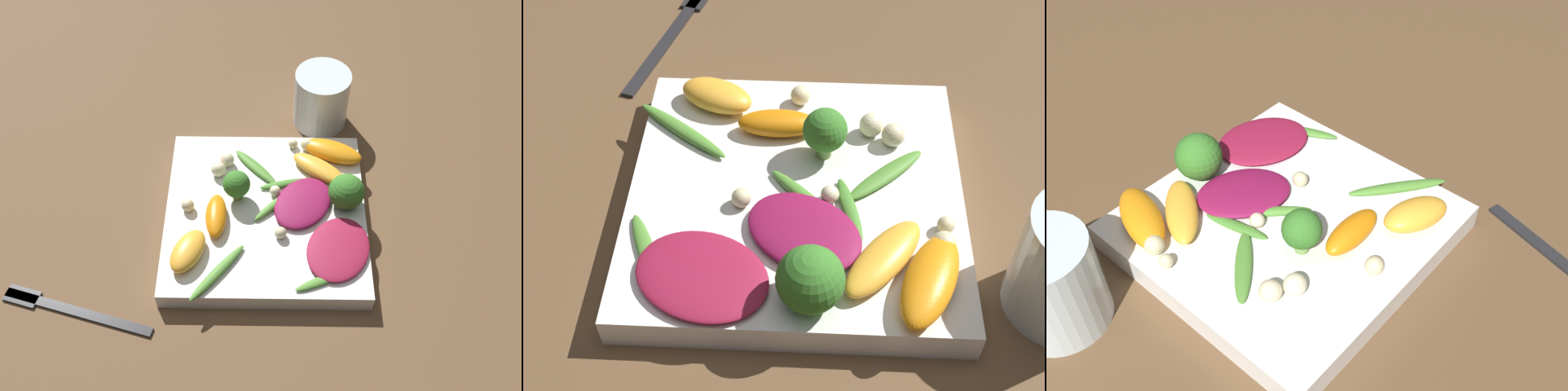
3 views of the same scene
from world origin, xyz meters
TOP-DOWN VIEW (x-y plane):
  - ground_plane at (0.00, 0.00)m, footprint 2.40×2.40m
  - plate at (0.00, 0.00)m, footprint 0.24×0.24m
  - fork at (0.12, -0.23)m, footprint 0.06×0.18m
  - radicchio_leaf_0 at (0.06, 0.08)m, footprint 0.11×0.10m
  - radicchio_leaf_1 at (-0.01, 0.04)m, footprint 0.10×0.10m
  - orange_segment_0 at (-0.06, 0.07)m, footprint 0.07×0.08m
  - orange_segment_1 at (-0.09, 0.08)m, footprint 0.06×0.08m
  - orange_segment_2 at (0.02, -0.06)m, footprint 0.06×0.03m
  - orange_segment_3 at (0.07, -0.09)m, footprint 0.07×0.05m
  - broccoli_floret_0 at (-0.02, -0.04)m, footprint 0.03×0.03m
  - broccoli_floret_1 at (-0.01, 0.10)m, footprint 0.04×0.04m
  - arugula_sprig_0 at (-0.04, 0.02)m, footprint 0.02×0.06m
  - arugula_sprig_1 at (-0.01, 0.01)m, footprint 0.06×0.06m
  - arugula_sprig_2 at (0.10, 0.06)m, footprint 0.04×0.07m
  - arugula_sprig_3 at (-0.07, -0.01)m, footprint 0.06×0.06m
  - arugula_sprig_4 at (0.09, -0.05)m, footprint 0.08×0.07m
  - macadamia_nut_0 at (0.04, 0.02)m, footprint 0.01×0.01m
  - macadamia_nut_1 at (-0.00, -0.09)m, footprint 0.02×0.02m
  - macadamia_nut_2 at (-0.07, -0.05)m, footprint 0.02×0.02m
  - macadamia_nut_3 at (-0.06, -0.06)m, footprint 0.02×0.02m
  - macadamia_nut_4 at (-0.02, 0.01)m, footprint 0.01×0.01m
  - macadamia_nut_5 at (-0.10, 0.04)m, footprint 0.01×0.01m
  - macadamia_nut_6 at (-0.10, 0.05)m, footprint 0.02×0.02m

SIDE VIEW (x-z plane):
  - ground_plane at x=0.00m, z-range 0.00..0.00m
  - fork at x=0.12m, z-range 0.00..0.01m
  - plate at x=0.00m, z-range 0.00..0.02m
  - arugula_sprig_2 at x=0.10m, z-range 0.02..0.03m
  - arugula_sprig_0 at x=-0.04m, z-range 0.02..0.03m
  - arugula_sprig_3 at x=-0.07m, z-range 0.02..0.03m
  - arugula_sprig_1 at x=-0.01m, z-range 0.02..0.03m
  - arugula_sprig_4 at x=0.09m, z-range 0.02..0.03m
  - radicchio_leaf_0 at x=0.06m, z-range 0.02..0.03m
  - radicchio_leaf_1 at x=-0.01m, z-range 0.02..0.04m
  - macadamia_nut_5 at x=-0.10m, z-range 0.02..0.04m
  - macadamia_nut_4 at x=-0.02m, z-range 0.02..0.04m
  - macadamia_nut_0 at x=0.04m, z-range 0.02..0.04m
  - orange_segment_0 at x=-0.06m, z-range 0.02..0.04m
  - macadamia_nut_1 at x=0.00m, z-range 0.02..0.04m
  - macadamia_nut_6 at x=-0.10m, z-range 0.02..0.04m
  - macadamia_nut_2 at x=-0.07m, z-range 0.02..0.04m
  - orange_segment_2 at x=0.02m, z-range 0.02..0.04m
  - macadamia_nut_3 at x=-0.06m, z-range 0.02..0.04m
  - orange_segment_1 at x=-0.09m, z-range 0.02..0.04m
  - orange_segment_3 at x=0.07m, z-range 0.02..0.05m
  - broccoli_floret_1 at x=-0.01m, z-range 0.02..0.07m
  - broccoli_floret_0 at x=-0.02m, z-range 0.03..0.07m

